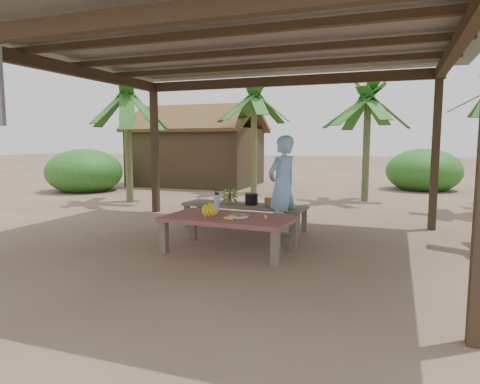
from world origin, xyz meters
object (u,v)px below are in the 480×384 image
(bench, at_px, (244,207))
(ripe_banana_bunch, at_px, (206,209))
(plate, at_px, (238,216))
(woman, at_px, (282,186))
(cooking_pot, at_px, (251,199))
(water_flask, at_px, (217,202))
(work_table, at_px, (229,221))

(bench, distance_m, ripe_banana_bunch, 1.50)
(plate, bearing_deg, woman, 75.96)
(cooking_pot, bearing_deg, plate, -78.13)
(bench, xyz_separation_m, water_flask, (-0.05, -1.11, 0.24))
(work_table, distance_m, ripe_banana_bunch, 0.39)
(plate, bearing_deg, ripe_banana_bunch, 176.11)
(bench, bearing_deg, plate, -69.84)
(work_table, distance_m, cooking_pot, 1.49)
(bench, bearing_deg, ripe_banana_bunch, -88.61)
(work_table, bearing_deg, cooking_pot, 98.99)
(bench, xyz_separation_m, cooking_pot, (0.14, 0.00, 0.15))
(bench, bearing_deg, water_flask, -89.10)
(water_flask, bearing_deg, plate, -39.21)
(work_table, relative_size, cooking_pot, 8.30)
(bench, relative_size, ripe_banana_bunch, 7.33)
(work_table, height_order, woman, woman)
(work_table, distance_m, plate, 0.18)
(work_table, distance_m, water_flask, 0.55)
(ripe_banana_bunch, distance_m, plate, 0.52)
(ripe_banana_bunch, height_order, woman, woman)
(bench, distance_m, water_flask, 1.13)
(bench, bearing_deg, cooking_pot, 3.76)
(water_flask, relative_size, woman, 0.20)
(ripe_banana_bunch, height_order, water_flask, water_flask)
(cooking_pot, bearing_deg, bench, -179.69)
(cooking_pot, distance_m, woman, 0.74)
(ripe_banana_bunch, xyz_separation_m, plate, (0.51, -0.03, -0.07))
(water_flask, bearing_deg, ripe_banana_bunch, -90.64)
(plate, bearing_deg, work_table, 166.07)
(ripe_banana_bunch, bearing_deg, woman, 55.67)
(ripe_banana_bunch, height_order, plate, ripe_banana_bunch)
(bench, bearing_deg, work_table, -74.91)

